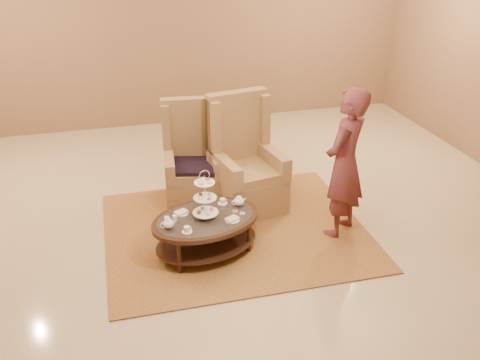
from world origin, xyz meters
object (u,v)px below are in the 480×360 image
object	(u,v)px
person	(345,164)
tea_table	(206,224)
armchair_left	(192,168)
armchair_right	(244,170)

from	to	relation	value
person	tea_table	bearing A→B (deg)	-38.61
armchair_left	person	size ratio (longest dim) A/B	0.75
tea_table	armchair_left	xyz separation A→B (m)	(0.08, 1.22, 0.08)
armchair_left	person	world-z (taller)	person
armchair_left	person	bearing A→B (deg)	-33.46
armchair_right	person	xyz separation A→B (m)	(0.87, -0.89, 0.38)
tea_table	armchair_right	xyz separation A→B (m)	(0.67, 0.92, 0.11)
tea_table	armchair_left	distance (m)	1.23
tea_table	armchair_left	bearing A→B (deg)	71.93
armchair_right	person	distance (m)	1.30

